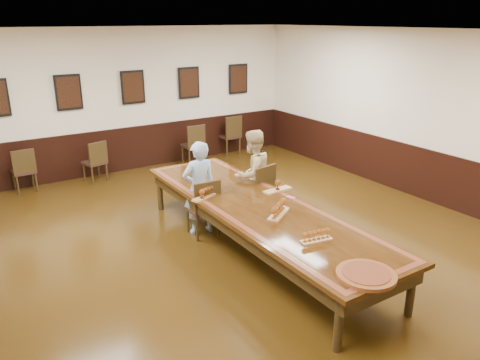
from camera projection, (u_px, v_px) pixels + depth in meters
floor at (258, 251)px, 7.15m from camera, size 8.00×10.00×0.02m
ceiling at (261, 31)px, 6.09m from camera, size 8.00×10.00×0.02m
wall_back at (133, 100)px, 10.60m from camera, size 8.00×0.02×3.20m
wall_right at (436, 119)px, 8.67m from camera, size 0.02×10.00×3.20m
chair_man at (202, 207)px, 7.54m from camera, size 0.48×0.52×0.97m
chair_woman at (257, 191)px, 8.16m from camera, size 0.57×0.60×1.01m
spare_chair_a at (23, 170)px, 9.45m from camera, size 0.45×0.49×0.92m
spare_chair_b at (94, 161)px, 10.06m from camera, size 0.52×0.55×0.90m
spare_chair_c at (193, 144)px, 11.25m from camera, size 0.47×0.51×0.99m
spare_chair_d at (229, 135)px, 12.07m from camera, size 0.49×0.53×1.02m
person_man at (199, 188)px, 7.53m from camera, size 0.58×0.40×1.55m
person_woman at (252, 174)px, 8.14m from camera, size 0.89×0.75×1.58m
pink_phone at (291, 197)px, 7.19m from camera, size 0.11×0.16×0.01m
wainscoting at (258, 221)px, 6.98m from camera, size 8.00×10.00×1.00m
conference_table at (258, 214)px, 6.95m from camera, size 1.40×5.00×0.76m
posters at (133, 87)px, 10.45m from camera, size 6.14×0.04×0.74m
flight_a at (205, 193)px, 7.16m from camera, size 0.45×0.28×0.16m
flight_b at (278, 186)px, 7.44m from camera, size 0.51×0.18×0.19m
flight_c at (279, 210)px, 6.52m from camera, size 0.51×0.41×0.19m
flight_d at (317, 236)px, 5.76m from camera, size 0.43×0.19×0.16m
red_plate_grp at (282, 208)px, 6.78m from camera, size 0.20×0.20×0.03m
carved_platter at (366, 275)px, 4.99m from camera, size 0.78×0.78×0.05m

